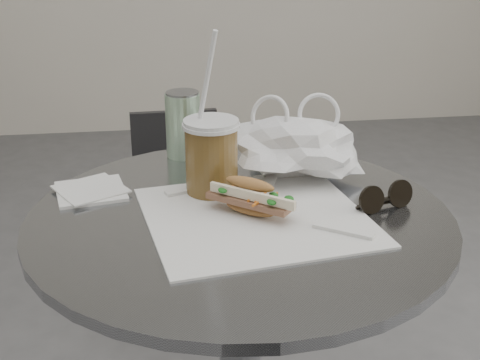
{
  "coord_description": "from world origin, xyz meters",
  "views": [
    {
      "loc": [
        -0.14,
        -0.86,
        1.25
      ],
      "look_at": [
        0.01,
        0.24,
        0.79
      ],
      "focal_mm": 50.0,
      "sensor_mm": 36.0,
      "label": 1
    }
  ],
  "objects": [
    {
      "name": "cafe_table",
      "position": [
        0.0,
        0.2,
        0.47
      ],
      "size": [
        0.76,
        0.76,
        0.74
      ],
      "color": "slate",
      "rests_on": "ground"
    },
    {
      "name": "iced_coffee",
      "position": [
        -0.04,
        0.3,
        0.82
      ],
      "size": [
        0.11,
        0.11,
        0.31
      ],
      "color": "brown",
      "rests_on": "cafe_table"
    },
    {
      "name": "plastic_bag",
      "position": [
        0.13,
        0.35,
        0.8
      ],
      "size": [
        0.3,
        0.26,
        0.12
      ],
      "primitive_type": null,
      "rotation": [
        0.0,
        0.0,
        -0.38
      ],
      "color": "white",
      "rests_on": "cafe_table"
    },
    {
      "name": "chair_far",
      "position": [
        -0.07,
        1.03,
        0.29
      ],
      "size": [
        0.34,
        0.35,
        0.65
      ],
      "rotation": [
        0.0,
        0.0,
        3.18
      ],
      "color": "#2B2C2E",
      "rests_on": "ground"
    },
    {
      "name": "sunglasses",
      "position": [
        0.26,
        0.19,
        0.76
      ],
      "size": [
        0.11,
        0.06,
        0.05
      ],
      "rotation": [
        0.0,
        0.0,
        0.32
      ],
      "color": "black",
      "rests_on": "cafe_table"
    },
    {
      "name": "drink_can",
      "position": [
        -0.08,
        0.52,
        0.81
      ],
      "size": [
        0.08,
        0.08,
        0.14
      ],
      "color": "#60A56A",
      "rests_on": "cafe_table"
    },
    {
      "name": "sandwich_paper",
      "position": [
        0.03,
        0.18,
        0.74
      ],
      "size": [
        0.43,
        0.41,
        0.0
      ],
      "primitive_type": "cube",
      "rotation": [
        0.0,
        0.0,
        0.16
      ],
      "color": "white",
      "rests_on": "cafe_table"
    },
    {
      "name": "napkin_stack",
      "position": [
        -0.27,
        0.33,
        0.74
      ],
      "size": [
        0.16,
        0.16,
        0.01
      ],
      "color": "white",
      "rests_on": "cafe_table"
    },
    {
      "name": "banh_mi",
      "position": [
        0.02,
        0.2,
        0.77
      ],
      "size": [
        0.2,
        0.18,
        0.07
      ],
      "rotation": [
        0.0,
        0.0,
        -0.68
      ],
      "color": "#A77A3F",
      "rests_on": "sandwich_paper"
    }
  ]
}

